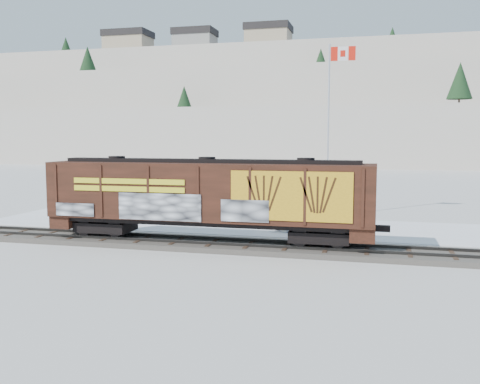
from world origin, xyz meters
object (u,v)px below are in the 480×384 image
(car_silver, at_px, (192,213))
(car_dark, at_px, (311,214))
(hopper_railcar, at_px, (207,195))
(flagpole, at_px, (329,153))
(car_white, at_px, (312,219))

(car_silver, bearing_deg, car_dark, -79.69)
(hopper_railcar, bearing_deg, flagpole, 67.35)
(car_dark, bearing_deg, car_white, -175.84)
(car_silver, xyz_separation_m, car_white, (8.42, -1.64, 0.13))
(hopper_railcar, relative_size, car_dark, 3.26)
(hopper_railcar, distance_m, car_dark, 9.57)
(car_white, distance_m, car_dark, 2.42)
(flagpole, relative_size, car_white, 2.53)
(flagpole, xyz_separation_m, car_dark, (-0.71, -4.50, -3.89))
(flagpole, xyz_separation_m, car_white, (-0.40, -6.90, -3.85))
(car_silver, relative_size, car_dark, 0.76)
(hopper_railcar, height_order, car_silver, hopper_railcar)
(flagpole, xyz_separation_m, car_silver, (-8.82, -5.26, -3.98))
(car_dark, bearing_deg, hopper_railcar, 147.62)
(flagpole, distance_m, car_dark, 5.99)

